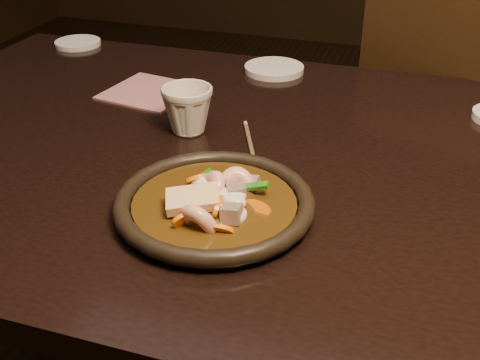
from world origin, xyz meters
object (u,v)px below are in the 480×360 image
(table, at_px, (304,200))
(chair, at_px, (453,152))
(plate, at_px, (215,204))
(tea_cup, at_px, (188,108))

(table, xyz_separation_m, chair, (0.25, 0.59, -0.17))
(chair, xyz_separation_m, plate, (-0.33, -0.78, 0.26))
(chair, distance_m, plate, 0.89)
(plate, height_order, tea_cup, tea_cup)
(table, distance_m, tea_cup, 0.25)
(chair, bearing_deg, table, 85.79)
(table, xyz_separation_m, tea_cup, (-0.21, 0.03, 0.12))
(table, bearing_deg, tea_cup, 170.98)
(plate, relative_size, tea_cup, 3.12)
(table, bearing_deg, plate, -113.94)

